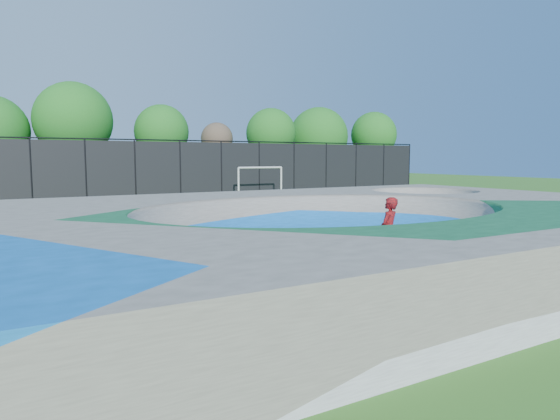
# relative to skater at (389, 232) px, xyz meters

# --- Properties ---
(ground) EXTENTS (120.00, 120.00, 0.00)m
(ground) POSITION_rel_skater_xyz_m (-0.79, 1.68, -0.91)
(ground) COLOR #2D631B
(ground) RESTS_ON ground
(skate_deck) EXTENTS (22.00, 14.00, 1.50)m
(skate_deck) POSITION_rel_skater_xyz_m (-0.79, 1.68, -0.16)
(skate_deck) COLOR gray
(skate_deck) RESTS_ON ground
(skater) EXTENTS (0.79, 0.68, 1.83)m
(skater) POSITION_rel_skater_xyz_m (0.00, 0.00, 0.00)
(skater) COLOR red
(skater) RESTS_ON ground
(skateboard) EXTENTS (0.81, 0.43, 0.05)m
(skateboard) POSITION_rel_skater_xyz_m (0.00, 0.00, -0.89)
(skateboard) COLOR black
(skateboard) RESTS_ON ground
(soccer_goal) EXTENTS (3.40, 0.12, 2.25)m
(soccer_goal) POSITION_rel_skater_xyz_m (6.97, 20.17, 0.65)
(soccer_goal) COLOR silver
(soccer_goal) RESTS_ON ground
(fence) EXTENTS (48.09, 0.09, 4.04)m
(fence) POSITION_rel_skater_xyz_m (-0.79, 22.68, 1.18)
(fence) COLOR black
(fence) RESTS_ON ground
(treeline) EXTENTS (52.83, 6.43, 8.21)m
(treeline) POSITION_rel_skater_xyz_m (-2.79, 28.01, 4.04)
(treeline) COLOR #472E23
(treeline) RESTS_ON ground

